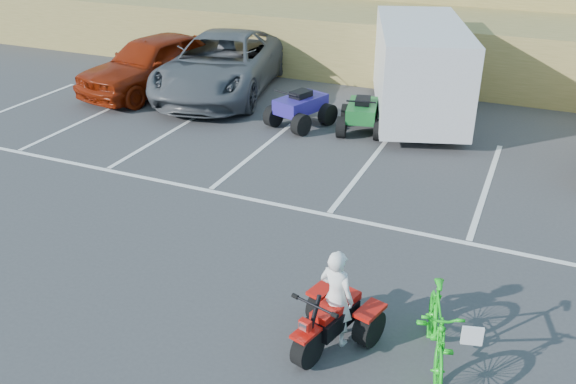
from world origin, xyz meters
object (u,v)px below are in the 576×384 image
at_px(green_dirt_bike, 437,329).
at_px(quad_atv_blue, 301,125).
at_px(rider, 336,297).
at_px(grey_pickup, 222,64).
at_px(red_trike_atv, 328,345).
at_px(red_car, 154,63).
at_px(quad_atv_green, 361,131).
at_px(cargo_trailer, 419,68).

relative_size(green_dirt_bike, quad_atv_blue, 1.12).
distance_m(rider, grey_pickup, 12.13).
height_order(green_dirt_bike, quad_atv_blue, green_dirt_bike).
bearing_deg(quad_atv_blue, grey_pickup, 170.74).
bearing_deg(red_trike_atv, red_car, 150.28).
distance_m(grey_pickup, quad_atv_blue, 3.95).
distance_m(grey_pickup, quad_atv_green, 5.37).
height_order(cargo_trailer, quad_atv_blue, cargo_trailer).
xyz_separation_m(red_trike_atv, red_car, (-9.21, 9.23, 0.88)).
height_order(green_dirt_bike, cargo_trailer, cargo_trailer).
xyz_separation_m(grey_pickup, quad_atv_green, (5.05, -1.60, -0.90)).
height_order(rider, quad_atv_blue, rider).
relative_size(red_car, cargo_trailer, 0.88).
distance_m(red_trike_atv, cargo_trailer, 10.23).
height_order(red_car, cargo_trailer, cargo_trailer).
bearing_deg(cargo_trailer, green_dirt_bike, -93.56).
relative_size(red_trike_atv, rider, 0.97).
bearing_deg(quad_atv_green, red_car, 160.49).
distance_m(red_trike_atv, red_car, 13.07).
height_order(red_car, quad_atv_blue, red_car).
height_order(green_dirt_bike, red_car, red_car).
distance_m(rider, cargo_trailer, 10.02).
bearing_deg(red_trike_atv, quad_atv_blue, 130.31).
bearing_deg(quad_atv_green, rider, -87.27).
xyz_separation_m(rider, quad_atv_blue, (-3.81, 7.95, -0.73)).
height_order(grey_pickup, quad_atv_green, grey_pickup).
bearing_deg(green_dirt_bike, quad_atv_blue, 108.46).
bearing_deg(red_car, red_trike_atv, -32.48).
relative_size(rider, grey_pickup, 0.23).
relative_size(red_car, quad_atv_blue, 3.13).
bearing_deg(quad_atv_blue, green_dirt_bike, -37.76).
height_order(grey_pickup, red_car, grey_pickup).
distance_m(green_dirt_bike, quad_atv_green, 8.83).
bearing_deg(grey_pickup, red_trike_atv, -65.79).
distance_m(quad_atv_blue, quad_atv_green, 1.67).
bearing_deg(quad_atv_blue, red_trike_atv, -46.19).
xyz_separation_m(green_dirt_bike, grey_pickup, (-8.58, 9.67, 0.34)).
bearing_deg(red_car, grey_pickup, 30.77).
xyz_separation_m(red_trike_atv, quad_atv_blue, (-3.77, 8.09, 0.00)).
distance_m(red_trike_atv, grey_pickup, 12.26).
bearing_deg(grey_pickup, rider, -65.23).
xyz_separation_m(red_trike_atv, cargo_trailer, (-1.10, 10.07, 1.39)).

